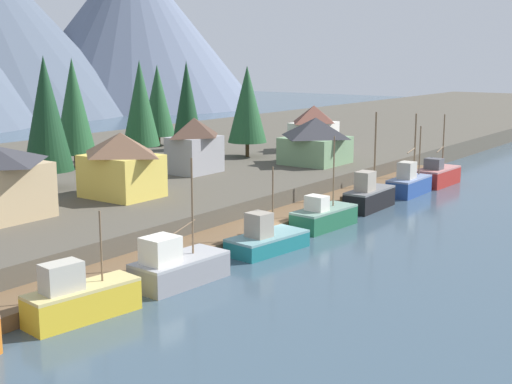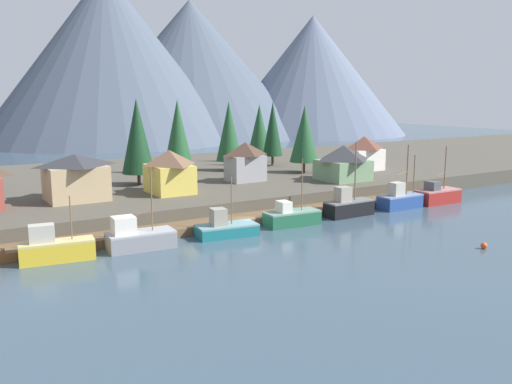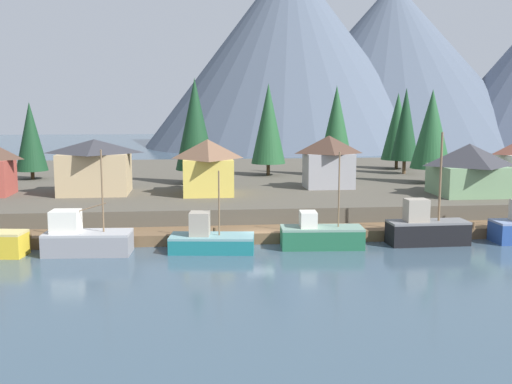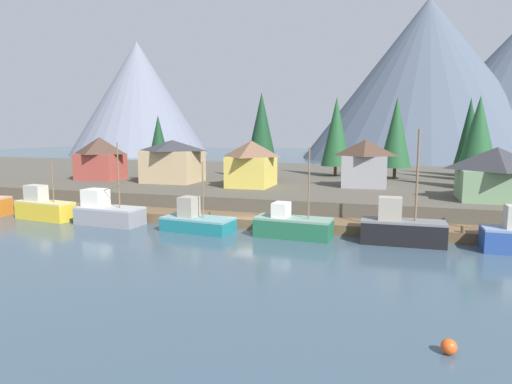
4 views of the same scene
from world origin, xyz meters
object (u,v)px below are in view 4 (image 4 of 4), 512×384
conifer_near_right (159,140)px  house_tan (173,161)px  channel_buoy (449,347)px  conifer_mid_right (469,133)px  fishing_boat_black (401,228)px  house_green (496,173)px  conifer_near_left (262,130)px  conifer_back_left (470,136)px  house_red (100,158)px  conifer_back_right (396,132)px  house_grey (365,163)px  fishing_boat_grey (107,212)px  conifer_centre (336,132)px  fishing_boat_green (292,226)px  conifer_mid_left (478,135)px  fishing_boat_yellow (44,208)px  house_yellow (252,163)px  fishing_boat_teal (197,221)px

conifer_near_right → house_tan: bearing=-54.2°
channel_buoy → conifer_mid_right: bearing=81.3°
fishing_boat_black → house_green: fishing_boat_black is taller
house_green → conifer_near_left: conifer_near_left is taller
conifer_near_right → conifer_back_left: 53.89m
house_red → conifer_back_right: size_ratio=0.53×
house_green → house_grey: (-14.05, 7.47, 0.30)m
house_grey → fishing_boat_grey: bearing=-141.3°
fishing_boat_grey → fishing_boat_black: size_ratio=0.87×
fishing_boat_grey → conifer_centre: 40.40m
house_red → conifer_back_right: (43.28, 14.51, 3.88)m
conifer_centre → fishing_boat_green: bearing=-89.4°
conifer_mid_left → conifer_mid_right: bearing=87.3°
conifer_mid_right → fishing_boat_yellow: bearing=-144.8°
conifer_near_left → conifer_centre: conifer_near_left is taller
house_tan → house_yellow: (12.59, -1.61, 0.02)m
conifer_mid_right → fishing_boat_teal: bearing=-130.4°
house_yellow → channel_buoy: size_ratio=10.01×
conifer_near_right → conifer_mid_left: bearing=-10.8°
house_grey → house_green: bearing=-28.0°
house_green → conifer_near_right: size_ratio=0.73×
house_tan → house_red: 12.29m
fishing_boat_grey → house_green: size_ratio=1.16×
fishing_boat_green → fishing_boat_black: (9.67, 0.32, 0.29)m
fishing_boat_black → conifer_mid_right: conifer_mid_right is taller
house_green → conifer_mid_left: (-0.21, 10.35, 3.99)m
fishing_boat_yellow → conifer_near_left: size_ratio=0.55×
fishing_boat_grey → fishing_boat_teal: bearing=2.4°
fishing_boat_green → conifer_mid_left: (19.08, 23.09, 8.32)m
house_green → house_yellow: (-28.64, 3.89, 0.22)m
conifer_back_right → fishing_boat_green: bearing=-105.6°
house_yellow → fishing_boat_green: bearing=-60.7°
fishing_boat_green → house_yellow: size_ratio=1.20×
fishing_boat_black → house_green: bearing=51.2°
fishing_boat_grey → channel_buoy: bearing=-28.0°
fishing_boat_teal → conifer_back_right: bearing=67.2°
conifer_near_right → fishing_boat_teal: bearing=-55.5°
house_yellow → conifer_near_right: conifer_near_right is taller
conifer_mid_right → conifer_back_right: size_ratio=0.98×
conifer_back_left → channel_buoy: (-9.33, -60.31, -8.79)m
conifer_centre → fishing_boat_yellow: bearing=-129.7°
conifer_near_left → fishing_boat_teal: bearing=-87.8°
house_grey → channel_buoy: 40.58m
fishing_boat_teal → house_green: (28.92, 13.09, 4.44)m
house_yellow → conifer_near_left: size_ratio=0.53×
fishing_boat_grey → house_tan: (-1.82, 18.37, 4.35)m
fishing_boat_yellow → conifer_near_right: size_ratio=0.71×
house_green → conifer_centre: conifer_centre is taller
fishing_boat_black → house_red: 47.53m
fishing_boat_yellow → house_red: bearing=115.3°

